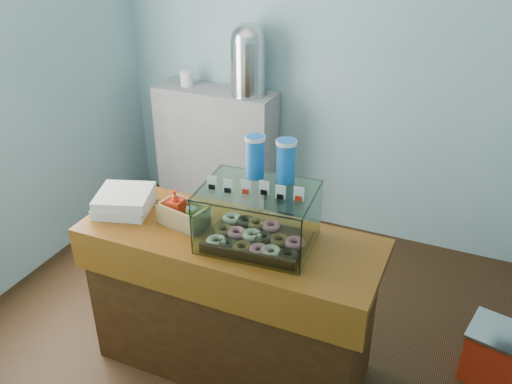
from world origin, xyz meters
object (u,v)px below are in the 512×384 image
at_px(counter, 231,301).
at_px(red_cooler, 501,356).
at_px(display_case, 259,212).
at_px(coffee_urn, 248,57).

relative_size(counter, red_cooler, 3.69).
height_order(display_case, coffee_urn, coffee_urn).
distance_m(display_case, red_cooler, 1.63).
distance_m(counter, coffee_urn, 1.93).
xyz_separation_m(counter, display_case, (0.16, 0.02, 0.61)).
bearing_deg(coffee_urn, counter, -68.99).
distance_m(counter, display_case, 0.63).
distance_m(counter, red_cooler, 1.55).
xyz_separation_m(counter, red_cooler, (1.44, 0.49, -0.29)).
bearing_deg(coffee_urn, display_case, -63.73).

